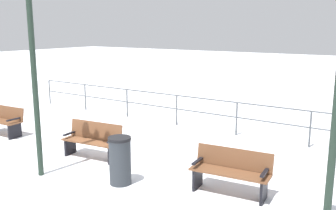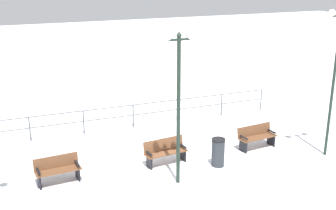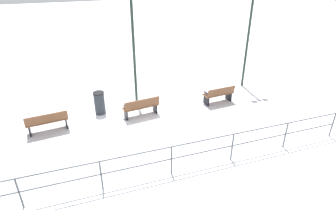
# 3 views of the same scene
# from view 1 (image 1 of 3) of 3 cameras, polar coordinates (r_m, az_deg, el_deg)

# --- Properties ---
(ground_plane) EXTENTS (80.00, 80.00, 0.00)m
(ground_plane) POSITION_cam_1_polar(r_m,az_deg,el_deg) (9.69, -11.18, -7.76)
(ground_plane) COLOR white
(ground_plane) RESTS_ON ground
(bench_nearest) EXTENTS (0.67, 1.47, 0.85)m
(bench_nearest) POSITION_cam_1_polar(r_m,az_deg,el_deg) (12.38, -23.69, -2.13)
(bench_nearest) COLOR brown
(bench_nearest) RESTS_ON ground
(bench_second) EXTENTS (0.67, 1.58, 0.88)m
(bench_second) POSITION_cam_1_polar(r_m,az_deg,el_deg) (9.57, -11.28, -5.13)
(bench_second) COLOR brown
(bench_second) RESTS_ON ground
(bench_third) EXTENTS (0.70, 1.58, 0.86)m
(bench_third) POSITION_cam_1_polar(r_m,az_deg,el_deg) (7.53, 9.46, -9.76)
(bench_third) COLOR brown
(bench_third) RESTS_ON ground
(lamppost_middle) EXTENTS (0.24, 0.92, 4.85)m
(lamppost_middle) POSITION_cam_1_polar(r_m,az_deg,el_deg) (8.32, -19.97, 10.67)
(lamppost_middle) COLOR #1E2D23
(lamppost_middle) RESTS_ON ground
(waterfront_railing) EXTENTS (0.05, 12.79, 1.02)m
(waterfront_railing) POSITION_cam_1_polar(r_m,az_deg,el_deg) (12.41, 1.32, 0.06)
(waterfront_railing) COLOR #4C5156
(waterfront_railing) RESTS_ON ground
(trash_bin) EXTENTS (0.47, 0.47, 1.00)m
(trash_bin) POSITION_cam_1_polar(r_m,az_deg,el_deg) (7.90, -7.23, -8.29)
(trash_bin) COLOR #2D3338
(trash_bin) RESTS_ON ground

